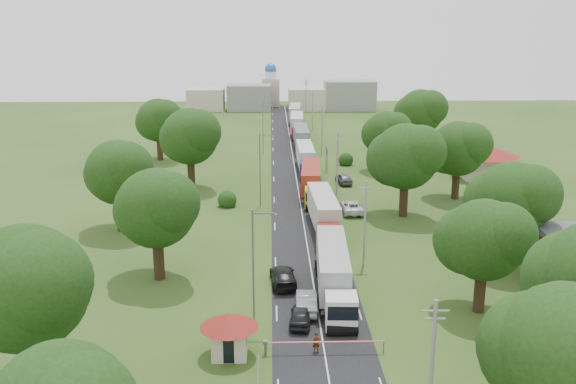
{
  "coord_description": "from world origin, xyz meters",
  "views": [
    {
      "loc": [
        -3.95,
        -68.79,
        24.66
      ],
      "look_at": [
        -1.84,
        11.17,
        3.0
      ],
      "focal_mm": 40.0,
      "sensor_mm": 36.0,
      "label": 1
    }
  ],
  "objects_px": {
    "car_lane_mid": "(306,302)",
    "pedestrian_near": "(316,343)",
    "info_sign": "(327,154)",
    "car_lane_front": "(300,316)",
    "boom_barrier": "(307,343)",
    "guard_booth": "(229,329)",
    "truck_0": "(333,272)"
  },
  "relations": [
    {
      "from": "truck_0",
      "to": "car_lane_front",
      "type": "relative_size",
      "value": 3.58
    },
    {
      "from": "truck_0",
      "to": "car_lane_front",
      "type": "distance_m",
      "value": 6.71
    },
    {
      "from": "boom_barrier",
      "to": "car_lane_mid",
      "type": "relative_size",
      "value": 1.84
    },
    {
      "from": "guard_booth",
      "to": "car_lane_mid",
      "type": "distance_m",
      "value": 9.81
    },
    {
      "from": "info_sign",
      "to": "car_lane_front",
      "type": "xyz_separation_m",
      "value": [
        -6.82,
        -55.0,
        -2.25
      ]
    },
    {
      "from": "boom_barrier",
      "to": "pedestrian_near",
      "type": "height_order",
      "value": "pedestrian_near"
    },
    {
      "from": "truck_0",
      "to": "pedestrian_near",
      "type": "bearing_deg",
      "value": -102.34
    },
    {
      "from": "car_lane_mid",
      "to": "boom_barrier",
      "type": "bearing_deg",
      "value": 89.34
    },
    {
      "from": "info_sign",
      "to": "car_lane_front",
      "type": "relative_size",
      "value": 0.93
    },
    {
      "from": "guard_booth",
      "to": "info_sign",
      "type": "distance_m",
      "value": 61.27
    },
    {
      "from": "truck_0",
      "to": "guard_booth",
      "type": "bearing_deg",
      "value": -129.72
    },
    {
      "from": "info_sign",
      "to": "truck_0",
      "type": "height_order",
      "value": "truck_0"
    },
    {
      "from": "guard_booth",
      "to": "truck_0",
      "type": "relative_size",
      "value": 0.28
    },
    {
      "from": "boom_barrier",
      "to": "pedestrian_near",
      "type": "bearing_deg",
      "value": 17.78
    },
    {
      "from": "truck_0",
      "to": "car_lane_front",
      "type": "height_order",
      "value": "truck_0"
    },
    {
      "from": "truck_0",
      "to": "pedestrian_near",
      "type": "distance_m",
      "value": 10.77
    },
    {
      "from": "boom_barrier",
      "to": "car_lane_mid",
      "type": "height_order",
      "value": "car_lane_mid"
    },
    {
      "from": "boom_barrier",
      "to": "car_lane_mid",
      "type": "distance_m",
      "value": 7.49
    },
    {
      "from": "guard_booth",
      "to": "truck_0",
      "type": "bearing_deg",
      "value": 50.28
    },
    {
      "from": "boom_barrier",
      "to": "truck_0",
      "type": "bearing_deg",
      "value": 74.24
    },
    {
      "from": "car_lane_mid",
      "to": "pedestrian_near",
      "type": "bearing_deg",
      "value": 94.98
    },
    {
      "from": "boom_barrier",
      "to": "car_lane_front",
      "type": "xyz_separation_m",
      "value": [
        -0.26,
        5.0,
        -0.14
      ]
    },
    {
      "from": "guard_booth",
      "to": "car_lane_mid",
      "type": "relative_size",
      "value": 0.88
    },
    {
      "from": "guard_booth",
      "to": "car_lane_mid",
      "type": "xyz_separation_m",
      "value": [
        6.2,
        7.48,
        -1.34
      ]
    },
    {
      "from": "pedestrian_near",
      "to": "car_lane_mid",
      "type": "bearing_deg",
      "value": 96.59
    },
    {
      "from": "guard_booth",
      "to": "pedestrian_near",
      "type": "height_order",
      "value": "guard_booth"
    },
    {
      "from": "car_lane_mid",
      "to": "pedestrian_near",
      "type": "relative_size",
      "value": 3.24
    },
    {
      "from": "boom_barrier",
      "to": "pedestrian_near",
      "type": "distance_m",
      "value": 0.77
    },
    {
      "from": "car_lane_front",
      "to": "truck_0",
      "type": "bearing_deg",
      "value": -113.68
    },
    {
      "from": "boom_barrier",
      "to": "car_lane_front",
      "type": "bearing_deg",
      "value": 93.01
    },
    {
      "from": "car_lane_front",
      "to": "info_sign",
      "type": "bearing_deg",
      "value": -90.69
    },
    {
      "from": "boom_barrier",
      "to": "car_lane_mid",
      "type": "bearing_deg",
      "value": 87.26
    }
  ]
}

